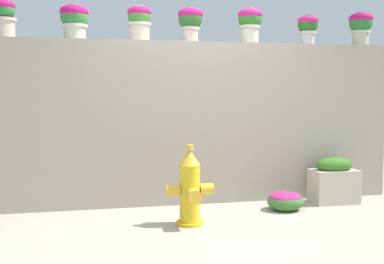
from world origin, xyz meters
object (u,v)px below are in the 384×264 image
(potted_plant_2, at_px, (139,20))
(potted_plant_4, at_px, (250,21))
(fire_hydrant, at_px, (190,189))
(potted_plant_1, at_px, (74,19))
(planter_box, at_px, (334,181))
(potted_plant_5, at_px, (308,26))
(potted_plant_6, at_px, (361,25))
(flower_bush_left, at_px, (285,200))
(potted_plant_3, at_px, (190,20))
(potted_plant_0, at_px, (4,15))

(potted_plant_2, relative_size, potted_plant_4, 0.96)
(fire_hydrant, bearing_deg, potted_plant_1, 136.37)
(potted_plant_1, distance_m, potted_plant_2, 0.73)
(planter_box, bearing_deg, potted_plant_5, 105.68)
(potted_plant_6, xyz_separation_m, flower_bush_left, (-1.29, -0.67, -2.07))
(potted_plant_1, height_order, potted_plant_6, potted_plant_6)
(potted_plant_3, distance_m, fire_hydrant, 2.11)
(potted_plant_0, bearing_deg, potted_plant_4, -0.11)
(potted_plant_1, bearing_deg, potted_plant_5, -0.19)
(potted_plant_0, bearing_deg, potted_plant_2, 1.27)
(fire_hydrant, bearing_deg, potted_plant_0, 150.86)
(potted_plant_5, relative_size, flower_bush_left, 0.93)
(potted_plant_6, bearing_deg, potted_plant_3, 179.17)
(potted_plant_2, distance_m, flower_bush_left, 2.65)
(potted_plant_0, height_order, fire_hydrant, potted_plant_0)
(potted_plant_1, bearing_deg, potted_plant_6, -0.54)
(potted_plant_1, height_order, potted_plant_2, potted_plant_2)
(potted_plant_1, height_order, potted_plant_5, potted_plant_1)
(potted_plant_2, xyz_separation_m, potted_plant_3, (0.60, -0.01, 0.02))
(potted_plant_1, bearing_deg, potted_plant_0, -178.29)
(potted_plant_3, relative_size, fire_hydrant, 0.53)
(potted_plant_2, relative_size, potted_plant_3, 0.99)
(potted_plant_1, distance_m, potted_plant_4, 2.07)
(potted_plant_0, height_order, potted_plant_6, potted_plant_6)
(potted_plant_4, xyz_separation_m, flower_bush_left, (0.20, -0.68, -2.06))
(potted_plant_2, distance_m, planter_box, 2.98)
(potted_plant_1, xyz_separation_m, potted_plant_4, (2.07, -0.03, 0.03))
(potted_plant_0, relative_size, planter_box, 0.78)
(potted_plant_3, relative_size, planter_box, 0.78)
(potted_plant_4, height_order, potted_plant_5, potted_plant_4)
(flower_bush_left, bearing_deg, potted_plant_4, 106.54)
(potted_plant_3, distance_m, potted_plant_4, 0.74)
(potted_plant_3, bearing_deg, flower_bush_left, -36.92)
(potted_plant_5, bearing_deg, fire_hydrant, -148.93)
(potted_plant_4, bearing_deg, fire_hydrant, -133.27)
(potted_plant_4, bearing_deg, potted_plant_3, 177.93)
(potted_plant_0, height_order, flower_bush_left, potted_plant_0)
(potted_plant_4, bearing_deg, potted_plant_6, -0.22)
(potted_plant_2, height_order, potted_plant_4, potted_plant_4)
(potted_plant_6, bearing_deg, potted_plant_5, 178.09)
(potted_plant_0, relative_size, potted_plant_6, 0.96)
(potted_plant_6, bearing_deg, potted_plant_2, 179.11)
(potted_plant_5, distance_m, flower_bush_left, 2.22)
(potted_plant_6, distance_m, fire_hydrant, 3.22)
(potted_plant_6, relative_size, planter_box, 0.81)
(potted_plant_2, height_order, potted_plant_5, potted_plant_2)
(potted_plant_4, height_order, planter_box, potted_plant_4)
(potted_plant_0, distance_m, potted_plant_5, 3.58)
(potted_plant_2, xyz_separation_m, planter_box, (2.24, -0.51, -1.89))
(potted_plant_6, bearing_deg, fire_hydrant, -157.40)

